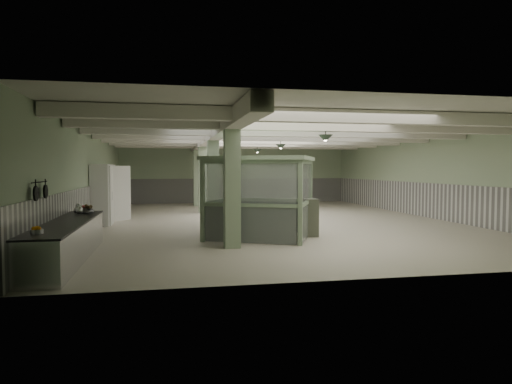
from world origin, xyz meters
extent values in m
plane|color=beige|center=(0.00, 0.00, 0.00)|extent=(20.00, 20.00, 0.00)
cube|color=white|center=(0.00, 0.00, 3.60)|extent=(14.00, 20.00, 0.02)
cube|color=#A2B591|center=(0.00, 10.00, 1.80)|extent=(14.00, 0.02, 3.60)
cube|color=#A2B591|center=(0.00, -10.00, 1.80)|extent=(14.00, 0.02, 3.60)
cube|color=#A2B591|center=(-7.00, 0.00, 1.80)|extent=(0.02, 20.00, 3.60)
cube|color=#A2B591|center=(7.00, 0.00, 1.80)|extent=(0.02, 20.00, 3.60)
cube|color=silver|center=(-6.97, 0.00, 0.75)|extent=(0.05, 19.90, 1.50)
cube|color=silver|center=(6.97, 0.00, 0.75)|extent=(0.05, 19.90, 1.50)
cube|color=silver|center=(0.00, 9.97, 0.75)|extent=(13.90, 0.05, 1.50)
cube|color=white|center=(-2.50, 0.00, 3.38)|extent=(0.45, 19.90, 0.40)
cube|color=white|center=(0.00, -7.50, 3.42)|extent=(13.90, 0.35, 0.32)
cube|color=white|center=(0.00, -5.00, 3.42)|extent=(13.90, 0.35, 0.32)
cube|color=white|center=(0.00, -2.50, 3.42)|extent=(13.90, 0.35, 0.32)
cube|color=white|center=(0.00, 0.00, 3.42)|extent=(13.90, 0.35, 0.32)
cube|color=white|center=(0.00, 2.50, 3.42)|extent=(13.90, 0.35, 0.32)
cube|color=white|center=(0.00, 5.00, 3.42)|extent=(13.90, 0.35, 0.32)
cube|color=white|center=(0.00, 7.50, 3.42)|extent=(13.90, 0.35, 0.32)
cube|color=#9FB894|center=(-2.50, -6.00, 1.80)|extent=(0.42, 0.42, 3.60)
cube|color=#9FB894|center=(-2.50, -1.00, 1.80)|extent=(0.42, 0.42, 3.60)
cube|color=#9FB894|center=(-2.50, 4.00, 1.80)|extent=(0.42, 0.42, 3.60)
cube|color=#9FB894|center=(-2.50, 8.00, 1.80)|extent=(0.42, 0.42, 3.60)
cylinder|color=black|center=(-6.93, -7.60, 1.85)|extent=(0.02, 1.20, 0.02)
cone|color=#2E3E2F|center=(0.50, -5.00, 3.05)|extent=(0.44, 0.44, 0.22)
cone|color=#2E3E2F|center=(0.50, 0.50, 3.05)|extent=(0.44, 0.44, 0.22)
cone|color=#2E3E2F|center=(0.50, 5.50, 3.05)|extent=(0.44, 0.44, 0.22)
cube|color=silver|center=(-6.54, -7.00, 0.44)|extent=(0.91, 5.41, 0.88)
cube|color=black|center=(-6.54, -7.00, 0.89)|extent=(0.95, 5.45, 0.04)
cylinder|color=#B2B2B7|center=(-6.65, -8.95, 0.94)|extent=(0.31, 0.31, 0.08)
cylinder|color=black|center=(-6.88, -8.10, 1.63)|extent=(0.04, 0.31, 0.31)
cylinder|color=black|center=(-6.88, -7.33, 1.63)|extent=(0.04, 0.30, 0.30)
cube|color=white|center=(-6.65, 0.44, 1.20)|extent=(0.65, 2.61, 2.39)
cube|color=white|center=(-6.29, -0.16, 1.20)|extent=(0.06, 0.98, 2.29)
cube|color=white|center=(-6.17, 1.15, 1.20)|extent=(0.67, 0.79, 2.29)
cube|color=silver|center=(-6.25, -0.16, 1.20)|extent=(0.02, 0.05, 0.30)
cube|color=silver|center=(-6.25, 1.04, 1.20)|extent=(0.02, 0.05, 0.30)
cube|color=gray|center=(-3.21, -4.90, 1.19)|extent=(0.16, 0.16, 2.38)
cube|color=gray|center=(-2.22, -2.73, 1.19)|extent=(0.16, 0.16, 2.38)
cube|color=gray|center=(-0.61, -6.09, 1.19)|extent=(0.16, 0.16, 2.38)
cube|color=gray|center=(0.38, -3.92, 1.19)|extent=(0.16, 0.16, 2.38)
cube|color=gray|center=(-1.42, -4.41, 2.44)|extent=(3.92, 3.69, 0.12)
cube|color=silver|center=(-1.91, -5.49, 0.55)|extent=(2.45, 1.16, 1.05)
cube|color=silver|center=(-1.91, -5.49, 1.78)|extent=(2.45, 1.16, 1.22)
cube|color=silver|center=(-0.92, -3.33, 0.55)|extent=(2.45, 1.16, 1.05)
cube|color=silver|center=(-0.92, -3.33, 1.78)|extent=(2.45, 1.16, 1.22)
cube|color=silver|center=(-2.72, -3.82, 0.55)|extent=(0.96, 2.01, 1.05)
cube|color=silver|center=(-2.72, -3.82, 1.78)|extent=(0.96, 2.01, 1.22)
cube|color=silver|center=(-0.11, -5.00, 0.55)|extent=(0.96, 2.01, 1.05)
cube|color=silver|center=(-0.11, -5.00, 1.78)|extent=(0.96, 2.01, 1.22)
cube|color=#54594A|center=(0.24, -4.43, 0.59)|extent=(0.42, 0.57, 1.18)
camera|label=1|loc=(-4.24, -18.17, 2.15)|focal=32.00mm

